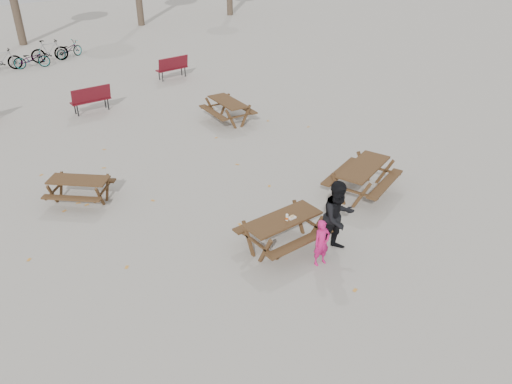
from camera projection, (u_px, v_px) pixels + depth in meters
ground at (282, 246)px, 11.53m from camera, size 80.00×80.00×0.00m
main_picnic_table at (283, 225)px, 11.25m from camera, size 1.80×1.45×0.78m
food_tray at (292, 218)px, 11.14m from camera, size 0.18×0.11×0.03m
bread_roll at (292, 216)px, 11.11m from camera, size 0.14×0.06×0.05m
soda_bottle at (287, 218)px, 11.04m from camera, size 0.07×0.07×0.17m
child at (322, 243)px, 10.72m from camera, size 0.43×0.31×1.09m
adult at (338, 217)px, 10.99m from camera, size 0.92×0.75×1.75m
picnic_table_east at (362, 180)px, 13.52m from camera, size 2.33×2.09×0.83m
picnic_table_north at (80, 190)px, 13.17m from camera, size 1.98×1.97×0.67m
picnic_table_far at (228, 111)px, 18.23m from camera, size 1.62×1.94×0.78m
park_bench_row at (48, 98)px, 19.11m from camera, size 12.10×2.53×1.03m
fallen_leaves at (237, 197)px, 13.52m from camera, size 11.00×11.00×0.01m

